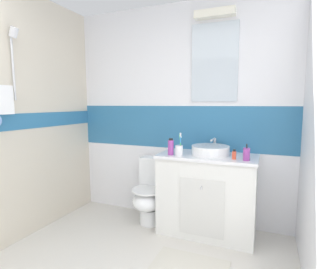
# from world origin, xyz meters

# --- Properties ---
(wall_back_tiled) EXTENTS (3.20, 0.20, 2.50)m
(wall_back_tiled) POSITION_xyz_m (0.01, 2.45, 1.26)
(wall_back_tiled) COLOR white
(wall_back_tiled) RESTS_ON ground_plane
(vanity_cabinet) EXTENTS (1.01, 0.51, 0.85)m
(vanity_cabinet) POSITION_xyz_m (0.42, 2.16, 0.43)
(vanity_cabinet) COLOR silver
(vanity_cabinet) RESTS_ON ground_plane
(sink_basin) EXTENTS (0.39, 0.43, 0.15)m
(sink_basin) POSITION_xyz_m (0.44, 2.17, 0.90)
(sink_basin) COLOR white
(sink_basin) RESTS_ON vanity_cabinet
(toilet) EXTENTS (0.37, 0.50, 0.76)m
(toilet) POSITION_xyz_m (-0.24, 2.15, 0.35)
(toilet) COLOR white
(toilet) RESTS_ON ground_plane
(toothbrush_cup) EXTENTS (0.08, 0.08, 0.24)m
(toothbrush_cup) POSITION_xyz_m (0.15, 2.01, 0.91)
(toothbrush_cup) COLOR white
(toothbrush_cup) RESTS_ON vanity_cabinet
(soap_dispenser) EXTENTS (0.06, 0.06, 0.16)m
(soap_dispenser) POSITION_xyz_m (0.81, 2.02, 0.91)
(soap_dispenser) COLOR #993F99
(soap_dispenser) RESTS_ON vanity_cabinet
(mouthwash_bottle) EXTENTS (0.06, 0.06, 0.17)m
(mouthwash_bottle) POSITION_xyz_m (0.06, 2.01, 0.93)
(mouthwash_bottle) COLOR #993F99
(mouthwash_bottle) RESTS_ON vanity_cabinet
(perfume_flask_small) EXTENTS (0.04, 0.03, 0.10)m
(perfume_flask_small) POSITION_xyz_m (0.70, 2.03, 0.90)
(perfume_flask_small) COLOR #D84C33
(perfume_flask_small) RESTS_ON vanity_cabinet
(bath_mat) EXTENTS (0.64, 0.44, 0.01)m
(bath_mat) POSITION_xyz_m (0.42, 1.50, 0.01)
(bath_mat) COLOR beige
(bath_mat) RESTS_ON ground_plane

